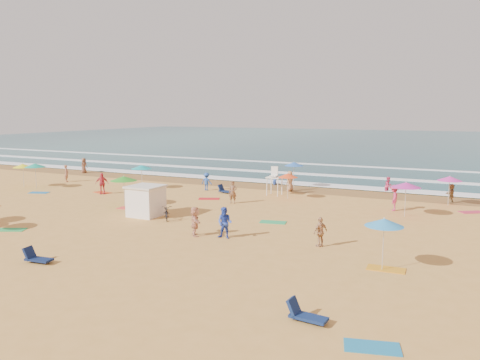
% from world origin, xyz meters
% --- Properties ---
extents(ground, '(220.00, 220.00, 0.00)m').
position_xyz_m(ground, '(0.00, 0.00, 0.00)').
color(ground, gold).
rests_on(ground, ground).
extents(ocean, '(220.00, 140.00, 0.18)m').
position_xyz_m(ocean, '(0.00, 84.00, 0.00)').
color(ocean, '#0C4756').
rests_on(ocean, ground).
extents(wet_sand, '(220.00, 220.00, 0.00)m').
position_xyz_m(wet_sand, '(0.00, 12.50, 0.01)').
color(wet_sand, olive).
rests_on(wet_sand, ground).
extents(surf_foam, '(200.00, 18.70, 0.05)m').
position_xyz_m(surf_foam, '(0.00, 21.32, 0.10)').
color(surf_foam, white).
rests_on(surf_foam, ground).
extents(cabana, '(2.00, 2.00, 2.00)m').
position_xyz_m(cabana, '(-2.35, -2.95, 1.00)').
color(cabana, white).
rests_on(cabana, ground).
extents(cabana_roof, '(2.20, 2.20, 0.12)m').
position_xyz_m(cabana_roof, '(-2.35, -2.95, 2.06)').
color(cabana_roof, silver).
rests_on(cabana_roof, cabana).
extents(bicycle, '(1.64, 1.91, 0.99)m').
position_xyz_m(bicycle, '(-0.45, -3.25, 0.50)').
color(bicycle, black).
rests_on(bicycle, ground).
extents(lifeguard_stand, '(1.20, 1.20, 2.10)m').
position_xyz_m(lifeguard_stand, '(2.70, 8.40, 1.05)').
color(lifeguard_stand, white).
rests_on(lifeguard_stand, ground).
extents(beach_umbrellas, '(57.22, 26.20, 0.71)m').
position_xyz_m(beach_umbrellas, '(2.88, 0.60, 2.12)').
color(beach_umbrellas, blue).
rests_on(beach_umbrellas, ground).
extents(loungers, '(42.99, 22.13, 0.34)m').
position_xyz_m(loungers, '(7.96, -5.23, 0.17)').
color(loungers, '#0E164A').
rests_on(loungers, ground).
extents(towels, '(36.49, 24.33, 0.03)m').
position_xyz_m(towels, '(-0.37, -2.38, 0.01)').
color(towels, '#AD4915').
rests_on(towels, ground).
extents(beachgoers, '(44.14, 25.56, 2.14)m').
position_xyz_m(beachgoers, '(1.57, 4.61, 0.83)').
color(beachgoers, '#997546').
rests_on(beachgoers, ground).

